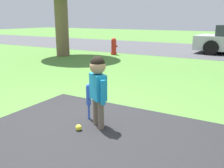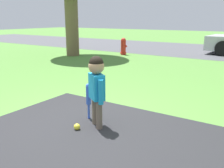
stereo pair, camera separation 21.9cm
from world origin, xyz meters
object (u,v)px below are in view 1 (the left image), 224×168
Objects in this scene: child at (98,82)px; baseball_bat at (89,97)px; sports_ball at (79,128)px; fire_hydrant at (114,46)px.

baseball_bat is (-0.28, 0.16, -0.31)m from child.
child is at bearing -29.43° from baseball_bat.
child is 11.46× the size of sports_ball.
baseball_bat is 0.54m from sports_ball.
sports_ball is 7.73m from fire_hydrant.
sports_ball is (0.11, -0.42, -0.33)m from baseball_bat.
fire_hydrant reaches higher than sports_ball.
fire_hydrant is at bearing 115.82° from sports_ball.
child reaches higher than baseball_bat.
fire_hydrant is (-3.25, 6.53, -0.02)m from baseball_bat.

